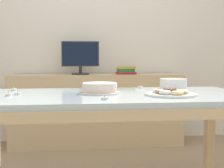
{
  "coord_description": "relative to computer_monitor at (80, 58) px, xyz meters",
  "views": [
    {
      "loc": [
        -0.24,
        -2.06,
        1.0
      ],
      "look_at": [
        0.01,
        0.08,
        0.82
      ],
      "focal_mm": 50.0,
      "sensor_mm": 36.0,
      "label": 1
    }
  ],
  "objects": [
    {
      "name": "tealight_right_edge",
      "position": [
        -0.51,
        -1.22,
        -0.23
      ],
      "size": [
        0.04,
        0.04,
        0.04
      ],
      "color": "silver",
      "rests_on": "dining_table"
    },
    {
      "name": "tealight_centre",
      "position": [
        -0.43,
        -1.5,
        -0.23
      ],
      "size": [
        0.04,
        0.04,
        0.04
      ],
      "color": "silver",
      "rests_on": "dining_table"
    },
    {
      "name": "book_stack",
      "position": [
        0.53,
        0.0,
        -0.15
      ],
      "size": [
        0.24,
        0.17,
        0.09
      ],
      "color": "maroon",
      "rests_on": "sideboard"
    },
    {
      "name": "dining_table",
      "position": [
        0.19,
        -1.51,
        -0.33
      ],
      "size": [
        1.87,
        0.93,
        0.76
      ],
      "color": "silver",
      "rests_on": "ground"
    },
    {
      "name": "cake_chocolate_round",
      "position": [
        0.11,
        -1.48,
        -0.21
      ],
      "size": [
        0.28,
        0.28,
        0.07
      ],
      "color": "silver",
      "rests_on": "dining_table"
    },
    {
      "name": "wall_back",
      "position": [
        0.19,
        0.3,
        0.29
      ],
      "size": [
        8.0,
        0.1,
        2.6
      ],
      "primitive_type": "cube",
      "color": "silver",
      "rests_on": "ground"
    },
    {
      "name": "pastry_platter",
      "position": [
        0.56,
        -1.64,
        -0.23
      ],
      "size": [
        0.34,
        0.34,
        0.04
      ],
      "color": "silver",
      "rests_on": "dining_table"
    },
    {
      "name": "computer_monitor",
      "position": [
        0.0,
        0.0,
        0.0
      ],
      "size": [
        0.42,
        0.2,
        0.38
      ],
      "color": "#262628",
      "rests_on": "sideboard"
    },
    {
      "name": "tealight_near_cakes",
      "position": [
        0.45,
        -1.17,
        -0.23
      ],
      "size": [
        0.04,
        0.04,
        0.04
      ],
      "color": "silver",
      "rests_on": "dining_table"
    },
    {
      "name": "tealight_left_edge",
      "position": [
        -0.48,
        -1.55,
        -0.23
      ],
      "size": [
        0.04,
        0.04,
        0.04
      ],
      "color": "silver",
      "rests_on": "dining_table"
    },
    {
      "name": "tealight_near_front",
      "position": [
        0.11,
        -1.8,
        -0.23
      ],
      "size": [
        0.04,
        0.04,
        0.04
      ],
      "color": "silver",
      "rests_on": "dining_table"
    },
    {
      "name": "sideboard",
      "position": [
        0.19,
        0.0,
        -0.6
      ],
      "size": [
        1.96,
        0.44,
        0.82
      ],
      "color": "#D1B284",
      "rests_on": "ground"
    },
    {
      "name": "plate_stack",
      "position": [
        0.7,
        -1.22,
        -0.2
      ],
      "size": [
        0.21,
        0.21,
        0.08
      ],
      "color": "silver",
      "rests_on": "dining_table"
    }
  ]
}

